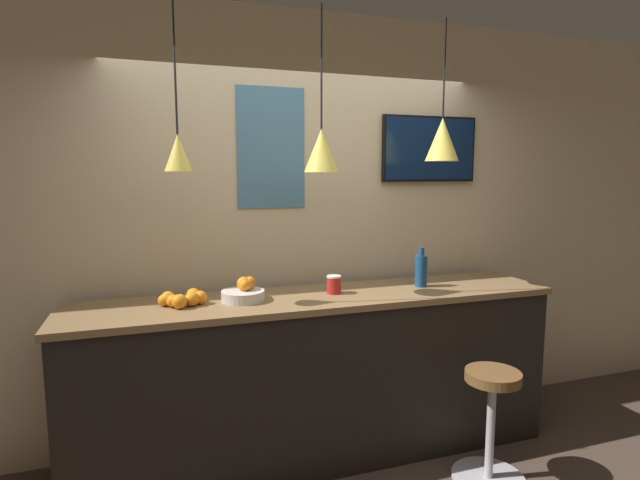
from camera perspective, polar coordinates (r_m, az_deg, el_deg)
back_wall at (r=3.48m, az=-2.22°, el=1.42°), size 8.00×0.06×2.90m
service_counter at (r=3.32m, az=0.00°, el=-15.27°), size 3.06×0.63×1.07m
bar_stool at (r=3.28m, az=18.97°, el=-18.39°), size 0.43×0.43×0.68m
fruit_bowl at (r=3.04m, az=-8.69°, el=-5.86°), size 0.26×0.26×0.14m
orange_pile at (r=3.01m, az=-15.25°, el=-6.46°), size 0.28×0.24×0.09m
juice_bottle at (r=3.43m, az=11.48°, el=-3.38°), size 0.08×0.08×0.27m
spread_jar at (r=3.18m, az=1.60°, el=-5.11°), size 0.09×0.09×0.12m
pendant_lamp_left at (r=2.88m, az=-15.93°, el=9.74°), size 0.15×0.15×0.97m
pendant_lamp_middle at (r=3.04m, az=0.16°, el=10.24°), size 0.21×0.21×0.97m
pendant_lamp_right at (r=3.40m, az=13.80°, el=11.13°), size 0.22×0.22×0.90m
mounted_tv at (r=3.81m, az=12.40°, el=10.11°), size 0.75×0.04×0.47m
wall_poster at (r=3.38m, az=-5.59°, el=10.42°), size 0.46×0.01×0.79m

